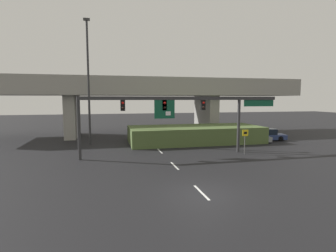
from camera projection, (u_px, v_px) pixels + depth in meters
ground_plane at (202, 193)px, 14.64m from camera, size 160.00×160.00×0.00m
lane_markings at (160, 151)px, 26.44m from camera, size 0.14×26.49×0.01m
signal_gantry at (179, 107)px, 24.17m from camera, size 18.92×0.44×5.47m
speed_limit_sign at (245, 138)px, 24.77m from camera, size 0.60×0.11×2.40m
highway_light_pole_near at (88, 79)px, 29.65m from camera, size 0.70×0.36×14.13m
overpass_bridge at (143, 94)px, 37.94m from camera, size 46.08×8.72×8.14m
grass_embankment at (195, 134)px, 31.79m from camera, size 15.89×6.30×1.93m
parked_sedan_near_right at (251, 137)px, 31.37m from camera, size 4.58×2.32×1.42m
parked_sedan_mid_right at (267, 135)px, 33.34m from camera, size 4.66×2.86×1.48m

